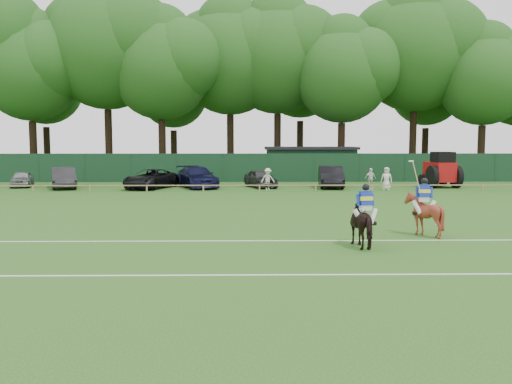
{
  "coord_description": "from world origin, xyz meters",
  "views": [
    {
      "loc": [
        0.12,
        -20.32,
        3.62
      ],
      "look_at": [
        0.5,
        3.0,
        1.4
      ],
      "focal_mm": 38.0,
      "sensor_mm": 36.0,
      "label": 1
    }
  ],
  "objects_px": {
    "horse_dark": "(365,224)",
    "suv_black": "(151,179)",
    "sedan_grey": "(64,178)",
    "spectator_right": "(386,179)",
    "hatch_grey": "(260,178)",
    "spectator_mid": "(370,178)",
    "polo_ball": "(436,224)",
    "horse_chestnut": "(424,214)",
    "sedan_navy": "(197,177)",
    "utility_shed": "(310,163)",
    "sedan_silver": "(22,179)",
    "estate_black": "(331,177)",
    "tractor": "(441,171)",
    "spectator_left": "(268,179)"
  },
  "relations": [
    {
      "from": "horse_dark",
      "to": "suv_black",
      "type": "xyz_separation_m",
      "value": [
        -11.34,
        22.85,
        -0.07
      ]
    },
    {
      "from": "sedan_grey",
      "to": "spectator_right",
      "type": "relative_size",
      "value": 2.92
    },
    {
      "from": "suv_black",
      "to": "hatch_grey",
      "type": "distance_m",
      "value": 8.38
    },
    {
      "from": "spectator_mid",
      "to": "spectator_right",
      "type": "relative_size",
      "value": 0.92
    },
    {
      "from": "horse_dark",
      "to": "polo_ball",
      "type": "bearing_deg",
      "value": -142.24
    },
    {
      "from": "horse_chestnut",
      "to": "suv_black",
      "type": "relative_size",
      "value": 0.31
    },
    {
      "from": "sedan_navy",
      "to": "utility_shed",
      "type": "distance_m",
      "value": 12.97
    },
    {
      "from": "sedan_navy",
      "to": "utility_shed",
      "type": "xyz_separation_m",
      "value": [
        9.76,
        8.51,
        0.72
      ]
    },
    {
      "from": "spectator_right",
      "to": "polo_ball",
      "type": "relative_size",
      "value": 18.6
    },
    {
      "from": "sedan_grey",
      "to": "sedan_navy",
      "type": "height_order",
      "value": "sedan_navy"
    },
    {
      "from": "spectator_mid",
      "to": "utility_shed",
      "type": "relative_size",
      "value": 0.18
    },
    {
      "from": "hatch_grey",
      "to": "sedan_silver",
      "type": "bearing_deg",
      "value": 158.6
    },
    {
      "from": "sedan_silver",
      "to": "utility_shed",
      "type": "distance_m",
      "value": 24.78
    },
    {
      "from": "sedan_navy",
      "to": "estate_black",
      "type": "height_order",
      "value": "estate_black"
    },
    {
      "from": "sedan_navy",
      "to": "spectator_right",
      "type": "bearing_deg",
      "value": -30.18
    },
    {
      "from": "tractor",
      "to": "horse_dark",
      "type": "bearing_deg",
      "value": -121.4
    },
    {
      "from": "suv_black",
      "to": "tractor",
      "type": "distance_m",
      "value": 22.33
    },
    {
      "from": "polo_ball",
      "to": "horse_chestnut",
      "type": "bearing_deg",
      "value": -119.09
    },
    {
      "from": "hatch_grey",
      "to": "utility_shed",
      "type": "bearing_deg",
      "value": 41.29
    },
    {
      "from": "horse_chestnut",
      "to": "horse_dark",
      "type": "bearing_deg",
      "value": 49.03
    },
    {
      "from": "spectator_mid",
      "to": "sedan_grey",
      "type": "bearing_deg",
      "value": 164.57
    },
    {
      "from": "horse_dark",
      "to": "spectator_left",
      "type": "xyz_separation_m",
      "value": [
        -2.5,
        21.7,
        0.0
      ]
    },
    {
      "from": "suv_black",
      "to": "spectator_right",
      "type": "xyz_separation_m",
      "value": [
        17.55,
        -1.58,
        0.11
      ]
    },
    {
      "from": "horse_dark",
      "to": "sedan_silver",
      "type": "height_order",
      "value": "horse_dark"
    },
    {
      "from": "horse_chestnut",
      "to": "spectator_left",
      "type": "height_order",
      "value": "horse_chestnut"
    },
    {
      "from": "sedan_grey",
      "to": "hatch_grey",
      "type": "distance_m",
      "value": 15.02
    },
    {
      "from": "estate_black",
      "to": "tractor",
      "type": "bearing_deg",
      "value": 5.02
    },
    {
      "from": "horse_dark",
      "to": "polo_ball",
      "type": "relative_size",
      "value": 20.93
    },
    {
      "from": "horse_chestnut",
      "to": "utility_shed",
      "type": "xyz_separation_m",
      "value": [
        -0.85,
        29.96,
        0.71
      ]
    },
    {
      "from": "sedan_navy",
      "to": "tractor",
      "type": "relative_size",
      "value": 1.61
    },
    {
      "from": "horse_chestnut",
      "to": "spectator_right",
      "type": "distance_m",
      "value": 19.42
    },
    {
      "from": "sedan_navy",
      "to": "spectator_left",
      "type": "relative_size",
      "value": 3.54
    },
    {
      "from": "estate_black",
      "to": "utility_shed",
      "type": "distance_m",
      "value": 8.78
    },
    {
      "from": "polo_ball",
      "to": "sedan_navy",
      "type": "bearing_deg",
      "value": 122.27
    },
    {
      "from": "horse_chestnut",
      "to": "spectator_right",
      "type": "bearing_deg",
      "value": -90.02
    },
    {
      "from": "sedan_grey",
      "to": "spectator_mid",
      "type": "xyz_separation_m",
      "value": [
        23.3,
        -0.72,
        -0.03
      ]
    },
    {
      "from": "horse_chestnut",
      "to": "sedan_navy",
      "type": "relative_size",
      "value": 0.29
    },
    {
      "from": "sedan_grey",
      "to": "spectator_left",
      "type": "relative_size",
      "value": 3.07
    },
    {
      "from": "suv_black",
      "to": "sedan_silver",
      "type": "bearing_deg",
      "value": -169.18
    },
    {
      "from": "sedan_grey",
      "to": "polo_ball",
      "type": "distance_m",
      "value": 28.84
    },
    {
      "from": "sedan_grey",
      "to": "spectator_right",
      "type": "height_order",
      "value": "spectator_right"
    },
    {
      "from": "sedan_grey",
      "to": "utility_shed",
      "type": "distance_m",
      "value": 21.81
    },
    {
      "from": "sedan_silver",
      "to": "spectator_mid",
      "type": "height_order",
      "value": "spectator_mid"
    },
    {
      "from": "polo_ball",
      "to": "suv_black",
      "type": "bearing_deg",
      "value": 130.24
    },
    {
      "from": "horse_dark",
      "to": "utility_shed",
      "type": "bearing_deg",
      "value": -104.17
    },
    {
      "from": "suv_black",
      "to": "spectator_left",
      "type": "distance_m",
      "value": 8.91
    },
    {
      "from": "spectator_right",
      "to": "utility_shed",
      "type": "distance_m",
      "value": 11.72
    },
    {
      "from": "hatch_grey",
      "to": "tractor",
      "type": "bearing_deg",
      "value": -19.69
    },
    {
      "from": "spectator_mid",
      "to": "tractor",
      "type": "relative_size",
      "value": 0.44
    },
    {
      "from": "suv_black",
      "to": "sedan_navy",
      "type": "height_order",
      "value": "sedan_navy"
    }
  ]
}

